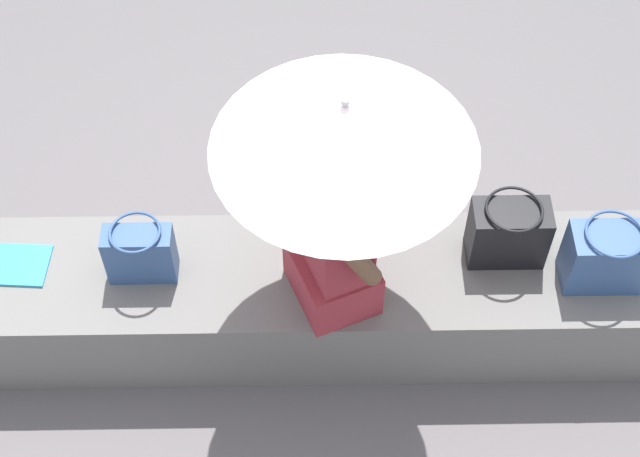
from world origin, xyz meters
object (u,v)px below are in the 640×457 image
person_seated (333,233)px  handbag_black (508,232)px  shoulder_bag_spare (606,257)px  magazine (14,265)px  parasol (345,127)px  tote_bag_canvas (140,254)px

person_seated → handbag_black: size_ratio=2.94×
shoulder_bag_spare → magazine: 2.35m
parasol → magazine: (1.31, -0.14, -0.94)m
parasol → shoulder_bag_spare: bearing=-177.5°
tote_bag_canvas → shoulder_bag_spare: 1.81m
shoulder_bag_spare → magazine: (2.34, -0.09, -0.14)m
magazine → parasol: bearing=177.7°
parasol → shoulder_bag_spare: size_ratio=3.49×
person_seated → handbag_black: bearing=-166.1°
handbag_black → parasol: bearing=14.1°
person_seated → shoulder_bag_spare: size_ratio=2.91×
person_seated → tote_bag_canvas: person_seated is taller
person_seated → tote_bag_canvas: (0.75, -0.10, -0.25)m
tote_bag_canvas → magazine: bearing=-4.9°
parasol → magazine: parasol is taller
handbag_black → tote_bag_canvas: 1.45m
handbag_black → shoulder_bag_spare: size_ratio=0.99×
handbag_black → tote_bag_canvas: bearing=3.0°
shoulder_bag_spare → handbag_black: bearing=-18.6°
parasol → tote_bag_canvas: size_ratio=3.87×
person_seated → parasol: parasol is taller
handbag_black → shoulder_bag_spare: bearing=161.4°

